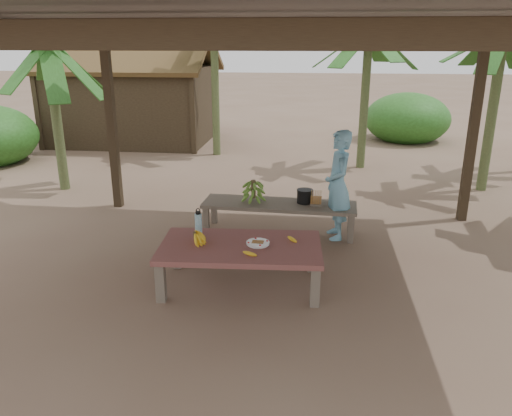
# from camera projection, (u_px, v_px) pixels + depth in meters

# --- Properties ---
(ground) EXTENTS (80.00, 80.00, 0.00)m
(ground) POSITION_uv_depth(u_px,v_px,m) (270.00, 274.00, 6.00)
(ground) COLOR brown
(ground) RESTS_ON ground
(pavilion) EXTENTS (6.60, 5.60, 2.95)m
(pavilion) POSITION_uv_depth(u_px,v_px,m) (271.00, 29.00, 5.10)
(pavilion) COLOR black
(pavilion) RESTS_ON ground
(work_table) EXTENTS (1.86, 1.11, 0.50)m
(work_table) POSITION_uv_depth(u_px,v_px,m) (241.00, 250.00, 5.60)
(work_table) COLOR brown
(work_table) RESTS_ON ground
(bench) EXTENTS (2.23, 0.70, 0.45)m
(bench) POSITION_uv_depth(u_px,v_px,m) (279.00, 207.00, 7.19)
(bench) COLOR brown
(bench) RESTS_ON ground
(ripe_banana_bunch) EXTENTS (0.29, 0.27, 0.15)m
(ripe_banana_bunch) POSITION_uv_depth(u_px,v_px,m) (195.00, 237.00, 5.60)
(ripe_banana_bunch) COLOR yellow
(ripe_banana_bunch) RESTS_ON work_table
(plate) EXTENTS (0.26, 0.26, 0.04)m
(plate) POSITION_uv_depth(u_px,v_px,m) (258.00, 243.00, 5.58)
(plate) COLOR white
(plate) RESTS_ON work_table
(loose_banana_front) EXTENTS (0.17, 0.07, 0.04)m
(loose_banana_front) POSITION_uv_depth(u_px,v_px,m) (250.00, 254.00, 5.29)
(loose_banana_front) COLOR yellow
(loose_banana_front) RESTS_ON work_table
(loose_banana_side) EXTENTS (0.15, 0.14, 0.04)m
(loose_banana_side) POSITION_uv_depth(u_px,v_px,m) (292.00, 239.00, 5.68)
(loose_banana_side) COLOR yellow
(loose_banana_side) RESTS_ON work_table
(water_flask) EXTENTS (0.08, 0.08, 0.31)m
(water_flask) POSITION_uv_depth(u_px,v_px,m) (198.00, 223.00, 5.88)
(water_flask) COLOR teal
(water_flask) RESTS_ON work_table
(green_banana_stalk) EXTENTS (0.31, 0.31, 0.34)m
(green_banana_stalk) POSITION_uv_depth(u_px,v_px,m) (253.00, 190.00, 7.18)
(green_banana_stalk) COLOR #598C2D
(green_banana_stalk) RESTS_ON bench
(cooking_pot) EXTENTS (0.22, 0.22, 0.19)m
(cooking_pot) POSITION_uv_depth(u_px,v_px,m) (305.00, 196.00, 7.16)
(cooking_pot) COLOR black
(cooking_pot) RESTS_ON bench
(skewer_rack) EXTENTS (0.18, 0.09, 0.24)m
(skewer_rack) POSITION_uv_depth(u_px,v_px,m) (316.00, 198.00, 7.01)
(skewer_rack) COLOR #A57F47
(skewer_rack) RESTS_ON bench
(woman) EXTENTS (0.47, 0.62, 1.54)m
(woman) POSITION_uv_depth(u_px,v_px,m) (338.00, 185.00, 6.90)
(woman) COLOR #67A5C4
(woman) RESTS_ON ground
(hut) EXTENTS (4.40, 3.43, 2.85)m
(hut) POSITION_uv_depth(u_px,v_px,m) (135.00, 101.00, 13.69)
(hut) COLOR black
(hut) RESTS_ON ground
(banana_plant_ne) EXTENTS (1.80, 1.80, 3.10)m
(banana_plant_ne) POSITION_uv_depth(u_px,v_px,m) (502.00, 44.00, 8.57)
(banana_plant_ne) COLOR #596638
(banana_plant_ne) RESTS_ON ground
(banana_plant_n) EXTENTS (1.80, 1.80, 3.13)m
(banana_plant_n) POSITION_uv_depth(u_px,v_px,m) (369.00, 42.00, 10.25)
(banana_plant_n) COLOR #596638
(banana_plant_n) RESTS_ON ground
(banana_plant_nw) EXTENTS (1.80, 1.80, 3.63)m
(banana_plant_nw) POSITION_uv_depth(u_px,v_px,m) (214.00, 20.00, 11.34)
(banana_plant_nw) COLOR #596638
(banana_plant_nw) RESTS_ON ground
(banana_plant_w) EXTENTS (1.80, 1.80, 2.81)m
(banana_plant_w) POSITION_uv_depth(u_px,v_px,m) (49.00, 61.00, 8.74)
(banana_plant_w) COLOR #596638
(banana_plant_w) RESTS_ON ground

